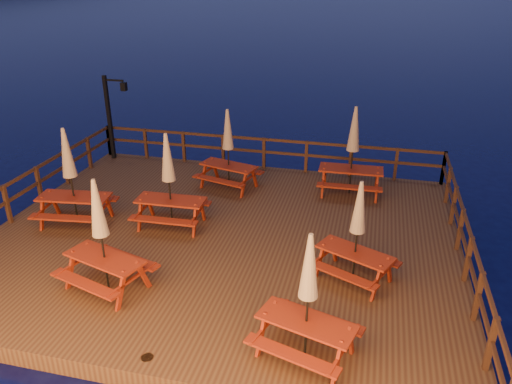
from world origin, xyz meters
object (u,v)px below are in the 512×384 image
Objects in this scene: picnic_table_2 at (101,234)px; lamp_post at (112,110)px; picnic_table_0 at (308,295)px; picnic_table_1 at (169,179)px.

lamp_post is at bearing 133.62° from picnic_table_2.
picnic_table_2 is at bearing -63.60° from lamp_post.
picnic_table_0 is at bearing -45.92° from lamp_post.
picnic_table_0 is 0.97× the size of picnic_table_2.
lamp_post is at bearing 150.66° from picnic_table_0.
picnic_table_1 is 3.01m from picnic_table_2.
picnic_table_2 is (-4.47, 1.03, 0.04)m from picnic_table_0.
lamp_post is 11.70m from picnic_table_0.
picnic_table_0 is at bearing -45.63° from picnic_table_1.
lamp_post reaches higher than picnic_table_0.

